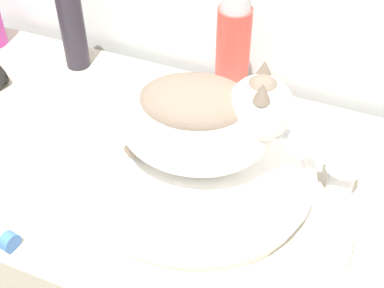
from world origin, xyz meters
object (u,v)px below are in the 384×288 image
at_px(faucet, 341,159).
at_px(hairspray_can_black, 72,28).
at_px(shampoo_bottle_tall, 233,54).
at_px(soap_bar, 379,262).
at_px(cat, 203,119).

bearing_deg(faucet, hairspray_can_black, -30.90).
height_order(faucet, shampoo_bottle_tall, shampoo_bottle_tall).
relative_size(hairspray_can_black, soap_bar, 2.56).
distance_m(cat, hairspray_can_black, 0.44).
relative_size(cat, hairspray_can_black, 1.43).
xyz_separation_m(shampoo_bottle_tall, soap_bar, (0.33, -0.29, -0.10)).
bearing_deg(shampoo_bottle_tall, hairspray_can_black, 180.00).
xyz_separation_m(faucet, soap_bar, (0.09, -0.13, -0.06)).
relative_size(cat, shampoo_bottle_tall, 1.20).
xyz_separation_m(cat, faucet, (0.21, 0.06, -0.06)).
distance_m(hairspray_can_black, shampoo_bottle_tall, 0.35).
bearing_deg(hairspray_can_black, soap_bar, -22.54).
distance_m(faucet, shampoo_bottle_tall, 0.29).
height_order(cat, shampoo_bottle_tall, shampoo_bottle_tall).
bearing_deg(soap_bar, faucet, 126.13).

